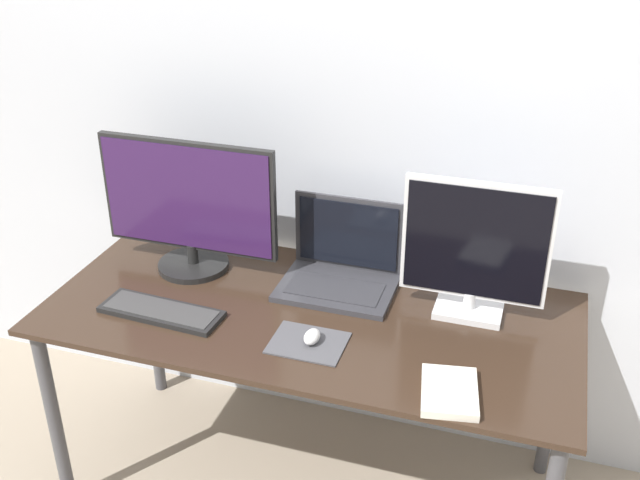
# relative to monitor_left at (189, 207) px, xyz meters

# --- Properties ---
(wall_back) EXTENTS (7.00, 0.05, 2.50)m
(wall_back) POSITION_rel_monitor_left_xyz_m (0.45, 0.29, 0.33)
(wall_back) COLOR silver
(wall_back) RESTS_ON ground_plane
(desk) EXTENTS (1.59, 0.73, 0.70)m
(desk) POSITION_rel_monitor_left_xyz_m (0.45, -0.14, -0.30)
(desk) COLOR #332319
(desk) RESTS_ON ground_plane
(monitor_left) EXTENTS (0.59, 0.23, 0.44)m
(monitor_left) POSITION_rel_monitor_left_xyz_m (0.00, 0.00, 0.00)
(monitor_left) COLOR black
(monitor_left) RESTS_ON desk
(monitor_right) EXTENTS (0.42, 0.14, 0.42)m
(monitor_right) POSITION_rel_monitor_left_xyz_m (0.91, 0.00, -0.01)
(monitor_right) COLOR silver
(monitor_right) RESTS_ON desk
(laptop) EXTENTS (0.36, 0.26, 0.27)m
(laptop) POSITION_rel_monitor_left_xyz_m (0.50, 0.05, -0.16)
(laptop) COLOR #333338
(laptop) RESTS_ON desk
(keyboard) EXTENTS (0.38, 0.15, 0.02)m
(keyboard) POSITION_rel_monitor_left_xyz_m (0.04, -0.29, -0.21)
(keyboard) COLOR black
(keyboard) RESTS_ON desk
(mousepad) EXTENTS (0.21, 0.17, 0.00)m
(mousepad) POSITION_rel_monitor_left_xyz_m (0.50, -0.30, -0.22)
(mousepad) COLOR #47474C
(mousepad) RESTS_ON desk
(mouse) EXTENTS (0.04, 0.07, 0.04)m
(mouse) POSITION_rel_monitor_left_xyz_m (0.51, -0.29, -0.20)
(mouse) COLOR silver
(mouse) RESTS_ON mousepad
(book) EXTENTS (0.17, 0.21, 0.02)m
(book) POSITION_rel_monitor_left_xyz_m (0.91, -0.40, -0.21)
(book) COLOR silver
(book) RESTS_ON desk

